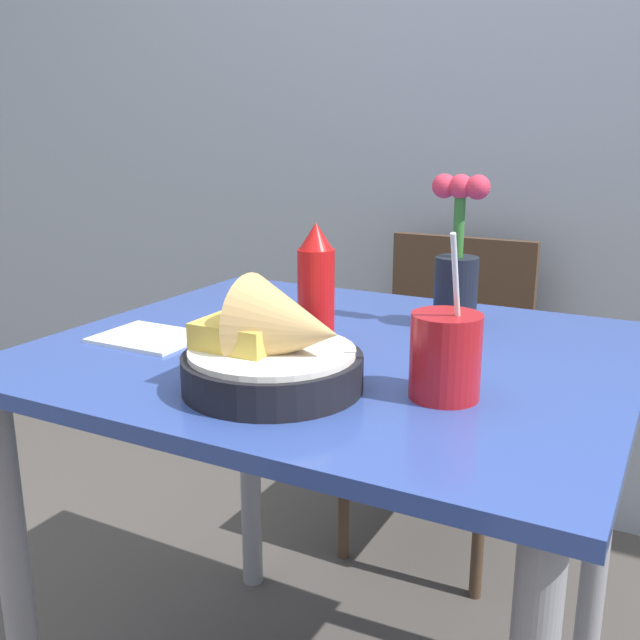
% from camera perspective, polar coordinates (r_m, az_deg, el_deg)
% --- Properties ---
extents(wall_window, '(7.00, 0.06, 2.60)m').
position_cam_1_polar(wall_window, '(2.10, 15.08, 19.63)').
color(wall_window, '#9EA8B7').
rests_on(wall_window, ground_plane).
extents(dining_table, '(0.92, 0.79, 0.77)m').
position_cam_1_polar(dining_table, '(1.19, 1.17, -8.01)').
color(dining_table, '#334C9E').
rests_on(dining_table, ground_plane).
extents(chair_far_window, '(0.40, 0.40, 0.83)m').
position_cam_1_polar(chair_far_window, '(1.98, 10.20, -3.42)').
color(chair_far_window, '#473323').
rests_on(chair_far_window, ground_plane).
extents(food_basket, '(0.24, 0.24, 0.16)m').
position_cam_1_polar(food_basket, '(0.95, -3.41, -2.49)').
color(food_basket, black).
rests_on(food_basket, dining_table).
extents(ketchup_bottle, '(0.06, 0.06, 0.20)m').
position_cam_1_polar(ketchup_bottle, '(1.14, -0.32, 2.67)').
color(ketchup_bottle, red).
rests_on(ketchup_bottle, dining_table).
extents(drink_cup, '(0.09, 0.09, 0.23)m').
position_cam_1_polar(drink_cup, '(0.93, 9.99, -3.06)').
color(drink_cup, red).
rests_on(drink_cup, dining_table).
extents(flower_vase, '(0.10, 0.08, 0.27)m').
position_cam_1_polar(flower_vase, '(1.27, 10.89, 4.25)').
color(flower_vase, black).
rests_on(flower_vase, dining_table).
extents(napkin, '(0.17, 0.13, 0.01)m').
position_cam_1_polar(napkin, '(1.22, -13.51, -1.36)').
color(napkin, white).
rests_on(napkin, dining_table).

